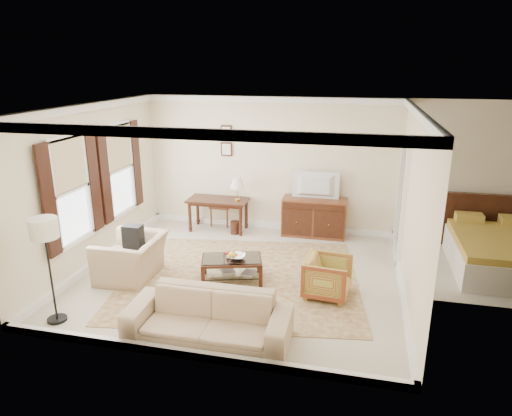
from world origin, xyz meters
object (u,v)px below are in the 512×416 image
at_px(striped_armchair, 328,275).
at_px(sofa, 208,310).
at_px(writing_desk, 218,204).
at_px(sideboard, 314,217).
at_px(club_armchair, 131,251).
at_px(tv, 316,177).
at_px(coffee_table, 232,263).

relative_size(striped_armchair, sofa, 0.33).
bearing_deg(writing_desk, sideboard, 3.80).
bearing_deg(sideboard, club_armchair, -136.10).
bearing_deg(tv, striped_armchair, 100.82).
bearing_deg(sideboard, tv, -90.00).
relative_size(writing_desk, club_armchair, 1.17).
distance_m(writing_desk, striped_armchair, 3.62).
bearing_deg(coffee_table, sideboard, 65.71).
distance_m(writing_desk, club_armchair, 2.70).
distance_m(sideboard, sofa, 4.32).
relative_size(tv, club_armchair, 0.83).
xyz_separation_m(tv, coffee_table, (-1.12, -2.46, -0.97)).
distance_m(club_armchair, sofa, 2.40).
distance_m(sideboard, tv, 0.88).
height_order(writing_desk, sideboard, sideboard).
xyz_separation_m(writing_desk, coffee_table, (0.98, -2.34, -0.28)).
bearing_deg(writing_desk, striped_armchair, -43.91).
relative_size(sideboard, sofa, 0.61).
xyz_separation_m(coffee_table, striped_armchair, (1.62, -0.16, 0.03)).
relative_size(tv, sofa, 0.43).
height_order(writing_desk, striped_armchair, same).
relative_size(striped_armchair, club_armchair, 0.64).
bearing_deg(coffee_table, writing_desk, 112.65).
relative_size(tv, striped_armchair, 1.30).
height_order(coffee_table, striped_armchair, striped_armchair).
xyz_separation_m(writing_desk, striped_armchair, (2.60, -2.50, -0.25)).
xyz_separation_m(writing_desk, sideboard, (2.10, 0.14, -0.19)).
height_order(sideboard, striped_armchair, sideboard).
relative_size(writing_desk, sideboard, 0.98).
distance_m(striped_armchair, sofa, 2.14).
distance_m(sideboard, striped_armchair, 2.69).
xyz_separation_m(club_armchair, sofa, (1.89, -1.47, -0.06)).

